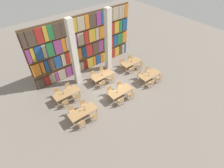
% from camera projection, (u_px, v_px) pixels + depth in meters
% --- Properties ---
extents(ground_plane, '(40.00, 40.00, 0.00)m').
position_uv_depth(ground_plane, '(111.00, 89.00, 15.69)').
color(ground_plane, gray).
extents(bookshelf_bank, '(10.49, 0.35, 5.50)m').
position_uv_depth(bookshelf_bank, '(85.00, 44.00, 16.24)').
color(bookshelf_bank, brown).
rests_on(bookshelf_bank, ground_plane).
extents(pillar_left, '(0.49, 0.49, 6.00)m').
position_uv_depth(pillar_left, '(74.00, 54.00, 14.47)').
color(pillar_left, silver).
rests_on(pillar_left, ground_plane).
extents(pillar_center, '(0.49, 0.49, 6.00)m').
position_uv_depth(pillar_center, '(108.00, 41.00, 16.13)').
color(pillar_center, silver).
rests_on(pillar_center, ground_plane).
extents(reading_table_0, '(2.14, 0.90, 0.72)m').
position_uv_depth(reading_table_0, '(83.00, 112.00, 12.86)').
color(reading_table_0, tan).
rests_on(reading_table_0, ground_plane).
extents(chair_0, '(0.42, 0.40, 0.89)m').
position_uv_depth(chair_0, '(82.00, 123.00, 12.29)').
color(chair_0, tan).
rests_on(chair_0, ground_plane).
extents(chair_1, '(0.42, 0.40, 0.89)m').
position_uv_depth(chair_1, '(72.00, 111.00, 13.15)').
color(chair_1, tan).
rests_on(chair_1, ground_plane).
extents(chair_2, '(0.42, 0.40, 0.89)m').
position_uv_depth(chair_2, '(94.00, 116.00, 12.76)').
color(chair_2, tan).
rests_on(chair_2, ground_plane).
extents(chair_3, '(0.42, 0.40, 0.89)m').
position_uv_depth(chair_3, '(84.00, 105.00, 13.62)').
color(chair_3, tan).
rests_on(chair_3, ground_plane).
extents(desk_lamp_0, '(0.14, 0.14, 0.41)m').
position_uv_depth(desk_lamp_0, '(84.00, 108.00, 12.72)').
color(desk_lamp_0, brown).
rests_on(desk_lamp_0, reading_table_0).
extents(reading_table_1, '(2.14, 0.90, 0.72)m').
position_uv_depth(reading_table_1, '(120.00, 91.00, 14.50)').
color(reading_table_1, tan).
rests_on(reading_table_1, ground_plane).
extents(chair_4, '(0.42, 0.40, 0.89)m').
position_uv_depth(chair_4, '(121.00, 101.00, 13.93)').
color(chair_4, tan).
rests_on(chair_4, ground_plane).
extents(chair_5, '(0.42, 0.40, 0.89)m').
position_uv_depth(chair_5, '(110.00, 91.00, 14.79)').
color(chair_5, tan).
rests_on(chair_5, ground_plane).
extents(chair_6, '(0.42, 0.40, 0.89)m').
position_uv_depth(chair_6, '(131.00, 95.00, 14.44)').
color(chair_6, tan).
rests_on(chair_6, ground_plane).
extents(chair_7, '(0.42, 0.40, 0.89)m').
position_uv_depth(chair_7, '(120.00, 85.00, 15.30)').
color(chair_7, tan).
rests_on(chair_7, ground_plane).
extents(desk_lamp_1, '(0.14, 0.14, 0.45)m').
position_uv_depth(desk_lamp_1, '(117.00, 90.00, 14.10)').
color(desk_lamp_1, brown).
rests_on(desk_lamp_1, reading_table_1).
extents(reading_table_2, '(2.14, 0.90, 0.72)m').
position_uv_depth(reading_table_2, '(150.00, 75.00, 16.13)').
color(reading_table_2, tan).
rests_on(reading_table_2, ground_plane).
extents(chair_8, '(0.42, 0.40, 0.89)m').
position_uv_depth(chair_8, '(152.00, 83.00, 15.56)').
color(chair_8, tan).
rests_on(chair_8, ground_plane).
extents(chair_9, '(0.42, 0.40, 0.89)m').
position_uv_depth(chair_9, '(140.00, 75.00, 16.42)').
color(chair_9, tan).
rests_on(chair_9, ground_plane).
extents(chair_10, '(0.42, 0.40, 0.89)m').
position_uv_depth(chair_10, '(160.00, 78.00, 16.05)').
color(chair_10, tan).
rests_on(chair_10, ground_plane).
extents(chair_11, '(0.42, 0.40, 0.89)m').
position_uv_depth(chair_11, '(148.00, 71.00, 16.91)').
color(chair_11, tan).
rests_on(chair_11, ground_plane).
extents(desk_lamp_2, '(0.14, 0.14, 0.39)m').
position_uv_depth(desk_lamp_2, '(149.00, 73.00, 15.77)').
color(desk_lamp_2, brown).
rests_on(desk_lamp_2, reading_table_2).
extents(reading_table_3, '(2.14, 0.90, 0.72)m').
position_uv_depth(reading_table_3, '(67.00, 93.00, 14.32)').
color(reading_table_3, tan).
rests_on(reading_table_3, ground_plane).
extents(chair_12, '(0.42, 0.40, 0.89)m').
position_uv_depth(chair_12, '(66.00, 103.00, 13.77)').
color(chair_12, tan).
rests_on(chair_12, ground_plane).
extents(chair_13, '(0.42, 0.40, 0.89)m').
position_uv_depth(chair_13, '(57.00, 93.00, 14.63)').
color(chair_13, tan).
rests_on(chair_13, ground_plane).
extents(chair_14, '(0.42, 0.40, 0.89)m').
position_uv_depth(chair_14, '(77.00, 97.00, 14.23)').
color(chair_14, tan).
rests_on(chair_14, ground_plane).
extents(chair_15, '(0.42, 0.40, 0.89)m').
position_uv_depth(chair_15, '(68.00, 88.00, 15.09)').
color(chair_15, tan).
rests_on(chair_15, ground_plane).
extents(desk_lamp_3, '(0.14, 0.14, 0.39)m').
position_uv_depth(desk_lamp_3, '(63.00, 92.00, 14.00)').
color(desk_lamp_3, brown).
rests_on(desk_lamp_3, reading_table_3).
extents(reading_table_4, '(2.14, 0.90, 0.72)m').
position_uv_depth(reading_table_4, '(102.00, 75.00, 16.08)').
color(reading_table_4, tan).
rests_on(reading_table_4, ground_plane).
extents(chair_16, '(0.42, 0.40, 0.89)m').
position_uv_depth(chair_16, '(102.00, 83.00, 15.51)').
color(chair_16, tan).
rests_on(chair_16, ground_plane).
extents(chair_17, '(0.42, 0.40, 0.89)m').
position_uv_depth(chair_17, '(93.00, 75.00, 16.37)').
color(chair_17, tan).
rests_on(chair_17, ground_plane).
extents(chair_18, '(0.42, 0.40, 0.89)m').
position_uv_depth(chair_18, '(112.00, 79.00, 15.99)').
color(chair_18, tan).
rests_on(chair_18, ground_plane).
extents(chair_19, '(0.42, 0.40, 0.89)m').
position_uv_depth(chair_19, '(102.00, 71.00, 16.86)').
color(chair_19, tan).
rests_on(chair_19, ground_plane).
extents(desk_lamp_4, '(0.14, 0.14, 0.48)m').
position_uv_depth(desk_lamp_4, '(102.00, 73.00, 15.77)').
color(desk_lamp_4, brown).
rests_on(desk_lamp_4, reading_table_4).
extents(reading_table_5, '(2.14, 0.90, 0.72)m').
position_uv_depth(reading_table_5, '(131.00, 62.00, 17.66)').
color(reading_table_5, tan).
rests_on(reading_table_5, ground_plane).
extents(chair_20, '(0.42, 0.40, 0.89)m').
position_uv_depth(chair_20, '(132.00, 69.00, 17.08)').
color(chair_20, tan).
rests_on(chair_20, ground_plane).
extents(chair_21, '(0.42, 0.40, 0.89)m').
position_uv_depth(chair_21, '(122.00, 62.00, 17.94)').
color(chair_21, tan).
rests_on(chair_21, ground_plane).
extents(chair_22, '(0.42, 0.40, 0.89)m').
position_uv_depth(chair_22, '(140.00, 65.00, 17.59)').
color(chair_22, tan).
rests_on(chair_22, ground_plane).
extents(chair_23, '(0.42, 0.40, 0.89)m').
position_uv_depth(chair_23, '(130.00, 59.00, 18.45)').
color(chair_23, tan).
rests_on(chair_23, ground_plane).
extents(desk_lamp_5, '(0.14, 0.14, 0.48)m').
position_uv_depth(desk_lamp_5, '(132.00, 59.00, 17.43)').
color(desk_lamp_5, brown).
rests_on(desk_lamp_5, reading_table_5).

